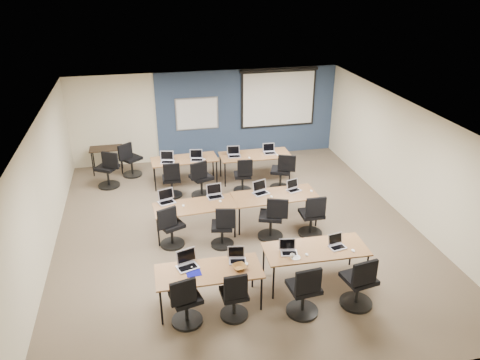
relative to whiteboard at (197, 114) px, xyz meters
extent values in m
cube|color=#6B6354|center=(0.30, -4.43, -1.45)|extent=(8.00, 9.00, 0.02)
cube|color=white|center=(0.30, -4.43, 1.25)|extent=(8.00, 9.00, 0.02)
cube|color=beige|center=(0.30, 0.07, -0.10)|extent=(8.00, 0.04, 2.70)
cube|color=beige|center=(0.30, -8.93, -0.10)|extent=(8.00, 0.04, 2.70)
cube|color=beige|center=(-3.70, -4.43, -0.10)|extent=(0.04, 9.00, 2.70)
cube|color=beige|center=(4.30, -4.43, -0.10)|extent=(0.04, 9.00, 2.70)
cube|color=#3D5977|center=(1.55, 0.04, -0.10)|extent=(5.50, 0.04, 2.70)
cube|color=#9CA4B1|center=(0.00, 0.00, 0.00)|extent=(1.28, 0.02, 0.98)
cube|color=white|center=(0.00, -0.01, 0.00)|extent=(1.20, 0.02, 0.90)
cube|color=black|center=(2.50, -0.02, 0.35)|extent=(2.32, 0.03, 1.82)
cube|color=white|center=(2.50, -0.03, 0.31)|extent=(2.20, 0.02, 1.62)
cylinder|color=black|center=(2.50, -0.03, 1.19)|extent=(2.40, 0.10, 0.10)
cube|color=#9A6C44|center=(-0.73, -6.80, -0.73)|extent=(1.83, 0.76, 0.03)
cylinder|color=black|center=(-1.59, -7.12, -1.10)|extent=(0.04, 0.04, 0.70)
cylinder|color=black|center=(0.12, -7.12, -1.10)|extent=(0.04, 0.04, 0.70)
cylinder|color=black|center=(-1.59, -6.48, -1.10)|extent=(0.04, 0.04, 0.70)
cylinder|color=black|center=(0.12, -6.48, -1.10)|extent=(0.04, 0.04, 0.70)
cube|color=brown|center=(1.31, -6.55, -0.73)|extent=(1.92, 0.80, 0.03)
cylinder|color=black|center=(0.41, -6.89, -1.10)|extent=(0.04, 0.04, 0.70)
cylinder|color=black|center=(2.21, -6.89, -1.10)|extent=(0.04, 0.04, 0.70)
cylinder|color=black|center=(0.41, -6.21, -1.10)|extent=(0.04, 0.04, 0.70)
cylinder|color=black|center=(2.21, -6.21, -1.10)|extent=(0.04, 0.04, 0.70)
cube|color=#A96434|center=(-0.66, -4.38, -0.73)|extent=(1.78, 0.74, 0.03)
cylinder|color=black|center=(-1.49, -4.69, -1.10)|extent=(0.04, 0.04, 0.70)
cylinder|color=black|center=(0.16, -4.69, -1.10)|extent=(0.04, 0.04, 0.70)
cylinder|color=black|center=(-1.49, -4.07, -1.10)|extent=(0.04, 0.04, 0.70)
cylinder|color=black|center=(0.16, -4.07, -1.10)|extent=(0.04, 0.04, 0.70)
cube|color=brown|center=(1.19, -4.27, -0.73)|extent=(1.93, 0.80, 0.03)
cylinder|color=black|center=(0.28, -4.62, -1.10)|extent=(0.04, 0.04, 0.70)
cylinder|color=black|center=(2.09, -4.62, -1.10)|extent=(0.04, 0.04, 0.70)
cylinder|color=black|center=(0.28, -3.93, -1.10)|extent=(0.04, 0.04, 0.70)
cylinder|color=black|center=(2.09, -3.93, -1.10)|extent=(0.04, 0.04, 0.70)
cube|color=olive|center=(-0.60, -1.67, -0.73)|extent=(1.77, 0.74, 0.03)
cylinder|color=black|center=(-1.42, -1.98, -1.10)|extent=(0.04, 0.04, 0.70)
cylinder|color=black|center=(0.23, -1.98, -1.10)|extent=(0.04, 0.04, 0.70)
cylinder|color=black|center=(-1.42, -1.36, -1.10)|extent=(0.04, 0.04, 0.70)
cylinder|color=black|center=(0.23, -1.36, -1.10)|extent=(0.04, 0.04, 0.70)
cube|color=#9E622E|center=(1.34, -1.77, -0.73)|extent=(1.94, 0.81, 0.03)
cylinder|color=black|center=(0.43, -2.12, -1.10)|extent=(0.04, 0.04, 0.70)
cylinder|color=black|center=(2.25, -2.12, -1.10)|extent=(0.04, 0.04, 0.70)
cylinder|color=black|center=(0.43, -1.43, -1.10)|extent=(0.04, 0.04, 0.70)
cylinder|color=black|center=(2.25, -1.43, -1.10)|extent=(0.04, 0.04, 0.70)
cube|color=silver|center=(-1.08, -6.64, -0.71)|extent=(0.36, 0.26, 0.02)
cube|color=black|center=(-1.08, -6.66, -0.70)|extent=(0.31, 0.15, 0.00)
cube|color=silver|center=(-1.08, -6.50, -0.57)|extent=(0.36, 0.07, 0.25)
cube|color=black|center=(-1.08, -6.51, -0.57)|extent=(0.32, 0.05, 0.20)
ellipsoid|color=white|center=(-1.01, -6.66, -0.71)|extent=(0.06, 0.09, 0.03)
cylinder|color=black|center=(-1.18, -7.16, -1.42)|extent=(0.53, 0.53, 0.05)
cylinder|color=black|center=(-1.18, -7.16, -1.22)|extent=(0.06, 0.06, 0.47)
cube|color=black|center=(-1.18, -7.16, -0.94)|extent=(0.47, 0.47, 0.08)
cube|color=black|center=(-1.23, -7.36, -0.66)|extent=(0.43, 0.06, 0.44)
cube|color=silver|center=(-0.19, -6.65, -0.71)|extent=(0.30, 0.22, 0.02)
cube|color=black|center=(-0.19, -6.67, -0.70)|extent=(0.26, 0.13, 0.00)
cube|color=silver|center=(-0.19, -6.53, -0.59)|extent=(0.30, 0.06, 0.21)
cube|color=black|center=(-0.19, -6.54, -0.59)|extent=(0.27, 0.04, 0.17)
ellipsoid|color=white|center=(-0.06, -6.76, -0.71)|extent=(0.08, 0.11, 0.04)
cylinder|color=black|center=(-0.37, -7.18, -1.42)|extent=(0.49, 0.49, 0.05)
cylinder|color=black|center=(-0.37, -7.18, -1.23)|extent=(0.06, 0.06, 0.43)
cube|color=black|center=(-0.37, -7.18, -0.98)|extent=(0.43, 0.43, 0.08)
cube|color=black|center=(-0.38, -7.37, -0.70)|extent=(0.39, 0.06, 0.44)
cube|color=silver|center=(0.77, -6.60, -0.71)|extent=(0.30, 0.22, 0.02)
cube|color=black|center=(0.77, -6.62, -0.70)|extent=(0.25, 0.13, 0.00)
cube|color=silver|center=(0.77, -6.48, -0.59)|extent=(0.30, 0.06, 0.21)
cube|color=black|center=(0.77, -6.49, -0.59)|extent=(0.26, 0.04, 0.17)
ellipsoid|color=white|center=(1.07, -6.71, -0.71)|extent=(0.06, 0.09, 0.03)
cylinder|color=black|center=(0.81, -7.34, -1.42)|extent=(0.56, 0.56, 0.05)
cylinder|color=black|center=(0.81, -7.34, -1.20)|extent=(0.06, 0.06, 0.50)
cube|color=black|center=(0.81, -7.34, -0.91)|extent=(0.50, 0.50, 0.08)
cube|color=black|center=(0.79, -7.57, -0.63)|extent=(0.45, 0.06, 0.44)
cube|color=#B6B6B6|center=(1.71, -6.61, -0.71)|extent=(0.30, 0.22, 0.02)
cube|color=black|center=(1.71, -6.63, -0.70)|extent=(0.25, 0.13, 0.00)
cube|color=#B6B6B6|center=(1.71, -6.49, -0.59)|extent=(0.30, 0.06, 0.21)
cube|color=black|center=(1.71, -6.50, -0.59)|extent=(0.26, 0.04, 0.17)
ellipsoid|color=white|center=(1.94, -6.78, -0.71)|extent=(0.09, 0.11, 0.03)
cylinder|color=black|center=(1.82, -7.34, -1.42)|extent=(0.58, 0.58, 0.05)
cylinder|color=black|center=(1.82, -7.34, -1.19)|extent=(0.06, 0.06, 0.51)
cube|color=black|center=(1.82, -7.34, -0.90)|extent=(0.51, 0.51, 0.08)
cube|color=black|center=(1.78, -7.57, -0.62)|extent=(0.47, 0.06, 0.44)
cube|color=#B2B2B6|center=(-1.25, -4.13, -0.71)|extent=(0.36, 0.26, 0.02)
cube|color=black|center=(-1.25, -4.15, -0.70)|extent=(0.30, 0.15, 0.00)
cube|color=#B2B2B6|center=(-1.25, -3.99, -0.57)|extent=(0.36, 0.07, 0.25)
cube|color=black|center=(-1.25, -4.00, -0.57)|extent=(0.31, 0.05, 0.20)
ellipsoid|color=white|center=(-0.91, -4.36, -0.71)|extent=(0.06, 0.10, 0.03)
cylinder|color=black|center=(-1.21, -4.71, -1.42)|extent=(0.52, 0.52, 0.05)
cylinder|color=black|center=(-1.21, -4.71, -1.22)|extent=(0.06, 0.06, 0.46)
cube|color=black|center=(-1.21, -4.71, -0.95)|extent=(0.46, 0.46, 0.08)
cube|color=black|center=(-1.30, -4.90, -0.67)|extent=(0.42, 0.06, 0.44)
cube|color=#AEAEB1|center=(-0.16, -4.10, -0.71)|extent=(0.35, 0.26, 0.02)
cube|color=black|center=(-0.16, -4.12, -0.70)|extent=(0.30, 0.15, 0.00)
cube|color=#AEAEB1|center=(-0.16, -3.96, -0.58)|extent=(0.35, 0.06, 0.24)
cube|color=black|center=(-0.16, -3.97, -0.58)|extent=(0.31, 0.05, 0.20)
ellipsoid|color=white|center=(-0.09, -4.33, -0.71)|extent=(0.08, 0.11, 0.04)
cylinder|color=black|center=(-0.17, -4.95, -1.42)|extent=(0.50, 0.50, 0.05)
cylinder|color=black|center=(-0.17, -4.95, -1.23)|extent=(0.06, 0.06, 0.44)
cube|color=black|center=(-0.17, -4.95, -0.97)|extent=(0.44, 0.44, 0.08)
cube|color=black|center=(-0.13, -5.15, -0.69)|extent=(0.40, 0.06, 0.44)
cube|color=#AFAFB0|center=(0.89, -4.14, -0.71)|extent=(0.35, 0.26, 0.02)
cube|color=black|center=(0.89, -4.16, -0.70)|extent=(0.30, 0.15, 0.00)
cube|color=#AFAFB0|center=(0.89, -4.00, -0.58)|extent=(0.35, 0.06, 0.24)
cube|color=black|center=(0.89, -4.01, -0.58)|extent=(0.31, 0.05, 0.20)
ellipsoid|color=white|center=(1.08, -4.35, -0.71)|extent=(0.08, 0.11, 0.03)
cylinder|color=black|center=(0.93, -4.85, -1.42)|extent=(0.56, 0.56, 0.05)
cylinder|color=black|center=(0.93, -4.85, -1.20)|extent=(0.06, 0.06, 0.50)
cube|color=black|center=(0.93, -4.85, -0.91)|extent=(0.50, 0.50, 0.08)
cube|color=black|center=(1.01, -5.07, -0.63)|extent=(0.45, 0.06, 0.44)
cube|color=silver|center=(1.67, -4.16, -0.71)|extent=(0.30, 0.22, 0.02)
cube|color=black|center=(1.67, -4.18, -0.70)|extent=(0.26, 0.13, 0.00)
cube|color=silver|center=(1.67, -4.04, -0.59)|extent=(0.30, 0.06, 0.21)
cube|color=black|center=(1.67, -4.05, -0.59)|extent=(0.27, 0.04, 0.17)
ellipsoid|color=white|center=(2.06, -4.28, -0.71)|extent=(0.06, 0.10, 0.04)
cylinder|color=black|center=(1.84, -4.92, -1.42)|extent=(0.54, 0.54, 0.05)
cylinder|color=black|center=(1.84, -4.92, -1.21)|extent=(0.06, 0.06, 0.48)
cube|color=black|center=(1.84, -4.92, -0.93)|extent=(0.48, 0.48, 0.08)
cube|color=black|center=(1.84, -5.14, -0.65)|extent=(0.44, 0.06, 0.44)
cube|color=#AFAFB0|center=(-1.06, -1.83, -0.71)|extent=(0.36, 0.26, 0.02)
cube|color=black|center=(-1.06, -1.85, -0.70)|extent=(0.30, 0.15, 0.00)
cube|color=#AFAFB0|center=(-1.06, -1.69, -0.57)|extent=(0.36, 0.07, 0.25)
cube|color=black|center=(-1.06, -1.70, -0.57)|extent=(0.31, 0.05, 0.20)
ellipsoid|color=white|center=(-0.83, -1.99, -0.71)|extent=(0.07, 0.10, 0.03)
cylinder|color=black|center=(-1.02, -2.36, -1.42)|extent=(0.51, 0.51, 0.05)
cylinder|color=black|center=(-1.02, -2.36, -1.22)|extent=(0.06, 0.06, 0.45)
cube|color=black|center=(-1.02, -2.36, -0.96)|extent=(0.45, 0.45, 0.08)
cube|color=black|center=(-1.01, -2.57, -0.68)|extent=(0.41, 0.06, 0.44)
cube|color=#B9B9BE|center=(-0.28, -1.85, -0.71)|extent=(0.34, 0.25, 0.02)
cube|color=black|center=(-0.28, -1.87, -0.70)|extent=(0.29, 0.14, 0.00)
cube|color=#B9B9BE|center=(-0.28, -1.72, -0.58)|extent=(0.34, 0.06, 0.23)
cube|color=black|center=(-0.28, -1.73, -0.58)|extent=(0.30, 0.04, 0.19)
ellipsoid|color=white|center=(-0.07, -1.85, -0.71)|extent=(0.06, 0.09, 0.03)
cylinder|color=black|center=(-0.26, -2.52, -1.42)|extent=(0.56, 0.56, 0.05)
cylinder|color=black|center=(-0.26, -2.52, -1.20)|extent=(0.06, 0.06, 0.49)
cube|color=black|center=(-0.26, -2.52, -0.92)|extent=(0.49, 0.49, 0.08)
cube|color=black|center=(-0.34, -2.72, -0.64)|extent=(0.45, 0.06, 0.44)
cube|color=silver|center=(0.76, -1.81, -0.71)|extent=(0.34, 0.25, 0.02)
cube|color=black|center=(0.76, -1.83, -0.70)|extent=(0.29, 0.15, 0.00)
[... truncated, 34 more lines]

